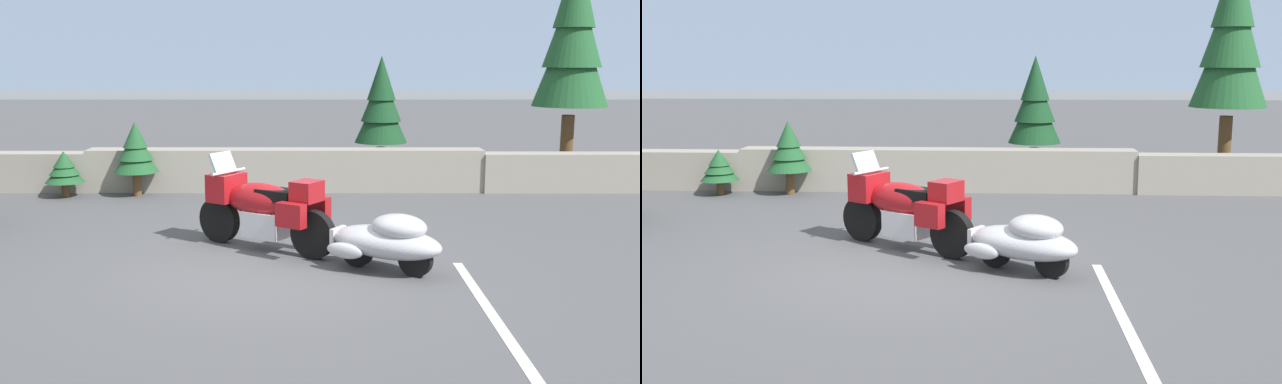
# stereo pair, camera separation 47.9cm
# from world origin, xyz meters

# --- Properties ---
(ground_plane) EXTENTS (80.00, 80.00, 0.00)m
(ground_plane) POSITION_xyz_m (0.00, 0.00, 0.00)
(ground_plane) COLOR #4C4C4F
(stone_guard_wall) EXTENTS (24.00, 0.64, 0.86)m
(stone_guard_wall) POSITION_xyz_m (-0.11, 5.58, 0.41)
(stone_guard_wall) COLOR gray
(stone_guard_wall) RESTS_ON ground
(distant_ridgeline) EXTENTS (240.00, 80.00, 16.00)m
(distant_ridgeline) POSITION_xyz_m (0.00, 95.58, 8.00)
(distant_ridgeline) COLOR #7F93AD
(distant_ridgeline) RESTS_ON ground
(touring_motorcycle) EXTENTS (2.01, 1.48, 1.33)m
(touring_motorcycle) POSITION_xyz_m (-0.08, 0.99, 0.62)
(touring_motorcycle) COLOR black
(touring_motorcycle) RESTS_ON ground
(car_shaped_trailer) EXTENTS (2.04, 1.51, 0.76)m
(car_shaped_trailer) POSITION_xyz_m (1.54, -0.06, 0.41)
(car_shaped_trailer) COLOR black
(car_shaped_trailer) RESTS_ON ground
(pine_tree_tall) EXTENTS (1.60, 1.60, 5.03)m
(pine_tree_tall) POSITION_xyz_m (6.13, 6.84, 3.15)
(pine_tree_tall) COLOR brown
(pine_tree_tall) RESTS_ON ground
(pine_tree_secondary) EXTENTS (1.12, 1.12, 2.73)m
(pine_tree_secondary) POSITION_xyz_m (2.01, 6.53, 1.71)
(pine_tree_secondary) COLOR brown
(pine_tree_secondary) RESTS_ON ground
(pine_sapling_near) EXTENTS (0.86, 0.86, 1.46)m
(pine_sapling_near) POSITION_xyz_m (-2.89, 5.03, 0.91)
(pine_sapling_near) COLOR brown
(pine_sapling_near) RESTS_ON ground
(pine_sapling_farther) EXTENTS (0.75, 0.75, 0.90)m
(pine_sapling_farther) POSITION_xyz_m (-4.26, 4.91, 0.56)
(pine_sapling_farther) COLOR brown
(pine_sapling_farther) RESTS_ON ground
(parking_stripe_marker) EXTENTS (0.12, 3.60, 0.01)m
(parking_stripe_marker) POSITION_xyz_m (2.51, -1.50, 0.00)
(parking_stripe_marker) COLOR silver
(parking_stripe_marker) RESTS_ON ground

